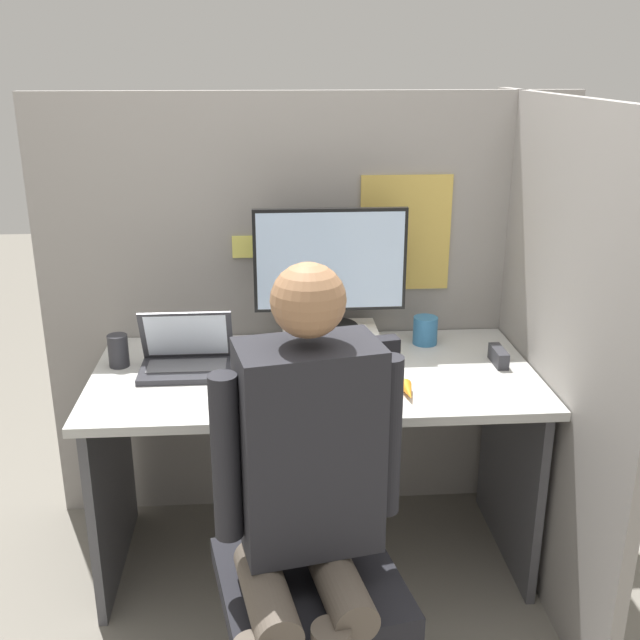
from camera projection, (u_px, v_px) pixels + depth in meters
name	position (u px, v px, depth m)	size (l,w,h in m)	color
ground_plane	(322.00, 627.00, 2.45)	(12.00, 12.00, 0.00)	slate
cubicle_panel_back	(308.00, 312.00, 2.90)	(2.00, 0.05, 1.65)	gray
cubicle_panel_right	(546.00, 353.00, 2.51)	(0.04, 1.39, 1.65)	gray
desk	(314.00, 420.00, 2.61)	(1.50, 0.74, 0.75)	#B7B7B2
paper_box	(330.00, 338.00, 2.75)	(0.35, 0.22, 0.07)	white
monitor	(330.00, 267.00, 2.66)	(0.55, 0.21, 0.44)	black
laptop	(187.00, 359.00, 2.54)	(0.31, 0.21, 0.21)	#2D2D33
mouse	(249.00, 381.00, 2.42)	(0.06, 0.05, 0.04)	gray
stapler	(498.00, 356.00, 2.60)	(0.04, 0.13, 0.06)	#2D2D33
carrot_toy	(408.00, 391.00, 2.35)	(0.04, 0.13, 0.04)	orange
office_chair	(315.00, 535.00, 2.04)	(0.55, 0.59, 1.03)	black
person	(306.00, 493.00, 1.81)	(0.47, 0.47, 1.33)	brown
coffee_mug	(425.00, 330.00, 2.78)	(0.09, 0.09, 0.10)	teal
pen_cup	(118.00, 351.00, 2.57)	(0.07, 0.07, 0.11)	#28282D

